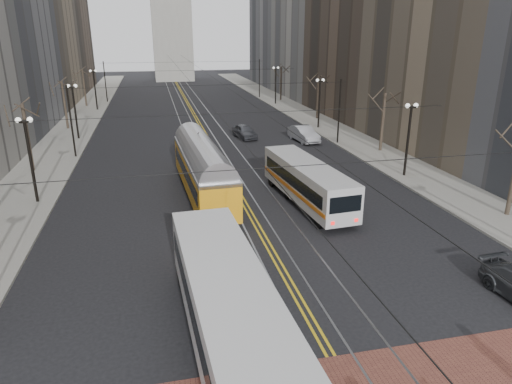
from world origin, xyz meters
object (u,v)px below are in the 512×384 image
streetcar (203,174)px  sedan_grey (245,131)px  transit_bus (229,316)px  sedan_silver (304,134)px  rear_bus (307,184)px  cargo_van (294,175)px

streetcar → sedan_grey: (6.50, 17.61, -0.83)m
transit_bus → sedan_silver: transit_bus is taller
sedan_silver → streetcar: bearing=-136.9°
sedan_grey → sedan_silver: (5.81, -2.95, 0.07)m
rear_bus → cargo_van: size_ratio=1.96×
transit_bus → sedan_grey: bearing=75.3°
streetcar → sedan_silver: streetcar is taller
rear_bus → sedan_silver: (5.71, 17.86, -0.58)m
rear_bus → sedan_grey: (-0.10, 20.81, -0.65)m
rear_bus → sedan_grey: bearing=85.3°
streetcar → sedan_silver: size_ratio=2.71×
transit_bus → streetcar: 17.23m
transit_bus → streetcar: size_ratio=0.95×
transit_bus → rear_bus: size_ratio=1.18×
sedan_grey → sedan_silver: bearing=-36.1°
transit_bus → streetcar: bearing=84.2°
sedan_silver → sedan_grey: bearing=146.2°
transit_bus → streetcar: (1.00, 17.21, -0.01)m
rear_bus → cargo_van: bearing=87.3°
streetcar → rear_bus: bearing=-28.5°
transit_bus → sedan_silver: bearing=64.8°
sedan_silver → transit_bus: bearing=-119.5°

